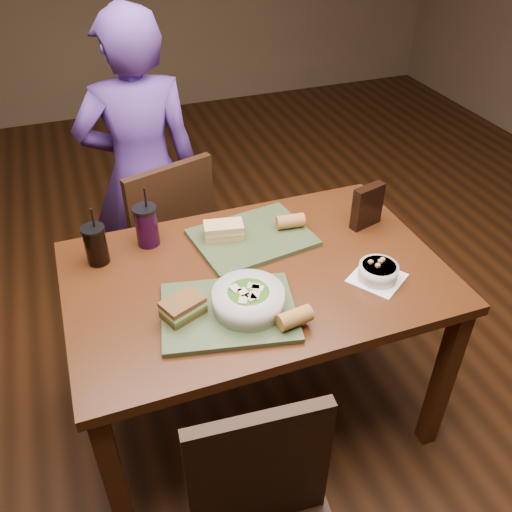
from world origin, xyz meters
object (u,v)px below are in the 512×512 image
(cup_berry, at_px, (147,226))
(chip_bag, at_px, (367,206))
(diner, at_px, (143,174))
(soup_bowl, at_px, (378,271))
(chair_far, at_px, (171,237))
(baguette_near, at_px, (295,318))
(sandwich_near, at_px, (183,307))
(tray_near, at_px, (229,312))
(dining_table, at_px, (256,292))
(baguette_far, at_px, (290,221))
(cup_cola, at_px, (96,245))
(sandwich_far, at_px, (224,230))
(salad_bowl, at_px, (248,298))
(tray_far, at_px, (252,238))

(cup_berry, bearing_deg, chip_bag, -11.55)
(diner, xyz_separation_m, chip_bag, (0.74, -0.73, 0.10))
(soup_bowl, bearing_deg, chair_far, 123.50)
(baguette_near, bearing_deg, sandwich_near, 152.75)
(tray_near, distance_m, chip_bag, 0.73)
(baguette_near, relative_size, chip_bag, 0.62)
(chair_far, xyz_separation_m, chip_bag, (0.67, -0.52, 0.33))
(dining_table, bearing_deg, tray_near, -132.08)
(sandwich_near, relative_size, baguette_far, 1.40)
(diner, height_order, cup_berry, diner)
(chair_far, relative_size, baguette_far, 8.61)
(cup_cola, bearing_deg, sandwich_far, -3.73)
(baguette_far, bearing_deg, salad_bowl, -128.79)
(dining_table, xyz_separation_m, tray_near, (-0.15, -0.17, 0.10))
(baguette_far, height_order, cup_cola, cup_cola)
(soup_bowl, height_order, sandwich_near, sandwich_near)
(soup_bowl, bearing_deg, diner, 120.64)
(tray_near, bearing_deg, tray_far, 59.96)
(tray_far, distance_m, sandwich_near, 0.48)
(dining_table, bearing_deg, baguette_far, 42.71)
(dining_table, relative_size, baguette_far, 12.25)
(chip_bag, bearing_deg, baguette_near, -154.00)
(salad_bowl, xyz_separation_m, chip_bag, (0.59, 0.31, 0.03))
(baguette_far, bearing_deg, diner, 123.75)
(cup_berry, bearing_deg, diner, 82.00)
(diner, xyz_separation_m, baguette_far, (0.45, -0.67, 0.05))
(salad_bowl, bearing_deg, dining_table, 63.20)
(baguette_near, distance_m, baguette_far, 0.53)
(sandwich_far, distance_m, baguette_near, 0.52)
(chair_far, bearing_deg, sandwich_far, -74.03)
(dining_table, relative_size, baguette_near, 12.17)
(diner, relative_size, cup_berry, 6.14)
(cup_cola, bearing_deg, baguette_near, -46.62)
(salad_bowl, height_order, sandwich_far, salad_bowl)
(chair_far, relative_size, soup_bowl, 4.05)
(baguette_far, bearing_deg, sandwich_near, -146.22)
(sandwich_far, relative_size, cup_berry, 0.65)
(chair_far, bearing_deg, tray_near, -88.70)
(tray_far, bearing_deg, chair_far, 115.90)
(sandwich_far, bearing_deg, salad_bowl, -96.28)
(baguette_far, relative_size, chip_bag, 0.62)
(soup_bowl, relative_size, cup_berry, 0.94)
(diner, relative_size, sandwich_near, 9.95)
(dining_table, height_order, soup_bowl, soup_bowl)
(soup_bowl, xyz_separation_m, baguette_far, (-0.17, 0.37, 0.01))
(sandwich_near, xyz_separation_m, baguette_far, (0.50, 0.34, -0.00))
(sandwich_near, bearing_deg, tray_far, 43.74)
(diner, xyz_separation_m, soup_bowl, (0.61, -1.04, 0.04))
(tray_near, bearing_deg, chip_bag, 24.75)
(cup_cola, distance_m, cup_berry, 0.20)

